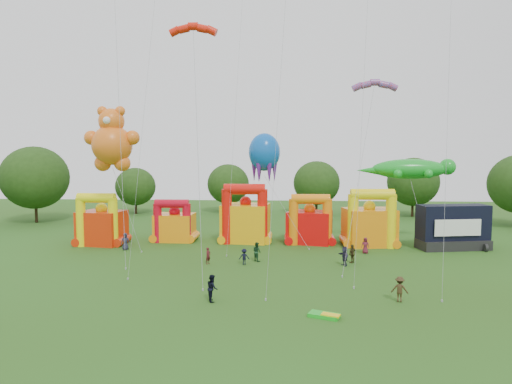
# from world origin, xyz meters

# --- Properties ---
(ground) EXTENTS (160.00, 160.00, 0.00)m
(ground) POSITION_xyz_m (0.00, 0.00, 0.00)
(ground) COLOR #2A4914
(ground) RESTS_ON ground
(tree_ring) EXTENTS (122.67, 124.76, 12.07)m
(tree_ring) POSITION_xyz_m (-1.17, 0.61, 6.26)
(tree_ring) COLOR #352314
(tree_ring) RESTS_ON ground
(bouncy_castle_0) EXTENTS (5.55, 4.76, 6.29)m
(bouncy_castle_0) POSITION_xyz_m (-19.72, 26.00, 2.39)
(bouncy_castle_0) COLOR red
(bouncy_castle_0) RESTS_ON ground
(bouncy_castle_1) EXTENTS (4.76, 3.89, 5.32)m
(bouncy_castle_1) POSITION_xyz_m (-11.55, 28.79, 2.04)
(bouncy_castle_1) COLOR orange
(bouncy_castle_1) RESTS_ON ground
(bouncy_castle_2) EXTENTS (6.03, 5.08, 7.26)m
(bouncy_castle_2) POSITION_xyz_m (-2.66, 28.73, 2.74)
(bouncy_castle_2) COLOR #F5A90C
(bouncy_castle_2) RESTS_ON ground
(bouncy_castle_3) EXTENTS (5.86, 5.09, 6.09)m
(bouncy_castle_3) POSITION_xyz_m (5.20, 28.41, 2.32)
(bouncy_castle_3) COLOR red
(bouncy_castle_3) RESTS_ON ground
(bouncy_castle_4) EXTENTS (6.20, 5.30, 6.84)m
(bouncy_castle_4) POSITION_xyz_m (12.17, 27.29, 2.58)
(bouncy_castle_4) COLOR orange
(bouncy_castle_4) RESTS_ON ground
(stage_trailer) EXTENTS (8.26, 4.31, 5.08)m
(stage_trailer) POSITION_xyz_m (21.31, 25.99, 2.45)
(stage_trailer) COLOR black
(stage_trailer) RESTS_ON ground
(teddy_bear_kite) EXTENTS (6.34, 4.36, 16.10)m
(teddy_bear_kite) POSITION_xyz_m (-16.54, 22.33, 11.22)
(teddy_bear_kite) COLOR orange
(teddy_bear_kite) RESTS_ON ground
(gecko_kite) EXTENTS (11.87, 7.79, 10.35)m
(gecko_kite) POSITION_xyz_m (17.47, 28.66, 7.12)
(gecko_kite) COLOR #169D23
(gecko_kite) RESTS_ON ground
(octopus_kite) EXTENTS (7.36, 7.15, 13.47)m
(octopus_kite) POSITION_xyz_m (1.61, 27.65, 5.76)
(octopus_kite) COLOR #0C53B6
(octopus_kite) RESTS_ON ground
(parafoil_kites) EXTENTS (31.47, 14.35, 31.10)m
(parafoil_kites) POSITION_xyz_m (-1.99, 16.63, 11.79)
(parafoil_kites) COLOR red
(parafoil_kites) RESTS_ON ground
(diamond_kites) EXTENTS (27.58, 20.98, 41.45)m
(diamond_kites) POSITION_xyz_m (1.59, 14.40, 16.94)
(diamond_kites) COLOR #D4400A
(diamond_kites) RESTS_ON ground
(folded_kite_bundle) EXTENTS (2.23, 1.68, 0.31)m
(folded_kite_bundle) POSITION_xyz_m (4.77, 2.94, 0.14)
(folded_kite_bundle) COLOR green
(folded_kite_bundle) RESTS_ON ground
(spectator_0) EXTENTS (1.06, 0.83, 1.92)m
(spectator_0) POSITION_xyz_m (-15.80, 23.12, 0.96)
(spectator_0) COLOR #24253C
(spectator_0) RESTS_ON ground
(spectator_1) EXTENTS (0.66, 0.71, 1.63)m
(spectator_1) POSITION_xyz_m (-5.38, 17.13, 0.82)
(spectator_1) COLOR #4C1519
(spectator_1) RESTS_ON ground
(spectator_2) EXTENTS (1.18, 1.19, 1.94)m
(spectator_2) POSITION_xyz_m (-0.66, 18.61, 0.97)
(spectator_2) COLOR #183C20
(spectator_2) RESTS_ON ground
(spectator_3) EXTENTS (1.05, 0.64, 1.58)m
(spectator_3) POSITION_xyz_m (-1.81, 16.99, 0.79)
(spectator_3) COLOR black
(spectator_3) RESTS_ON ground
(spectator_4) EXTENTS (1.08, 1.10, 1.86)m
(spectator_4) POSITION_xyz_m (8.86, 18.43, 0.93)
(spectator_4) COLOR #3A3117
(spectator_4) RESTS_ON ground
(spectator_5) EXTENTS (1.10, 1.84, 1.89)m
(spectator_5) POSITION_xyz_m (7.93, 17.24, 0.95)
(spectator_5) COLOR #25233B
(spectator_5) RESTS_ON ground
(spectator_6) EXTENTS (1.01, 0.83, 1.76)m
(spectator_6) POSITION_xyz_m (10.92, 22.86, 0.88)
(spectator_6) COLOR maroon
(spectator_6) RESTS_ON ground
(spectator_7) EXTENTS (0.80, 0.77, 1.85)m
(spectator_7) POSITION_xyz_m (18.93, 24.97, 0.92)
(spectator_7) COLOR #1A4120
(spectator_7) RESTS_ON ground
(spectator_8) EXTENTS (1.00, 1.14, 1.98)m
(spectator_8) POSITION_xyz_m (-3.19, 5.80, 0.99)
(spectator_8) COLOR black
(spectator_8) RESTS_ON ground
(spectator_9) EXTENTS (1.37, 1.03, 1.89)m
(spectator_9) POSITION_xyz_m (10.50, 6.47, 0.94)
(spectator_9) COLOR #382A16
(spectator_9) RESTS_ON ground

